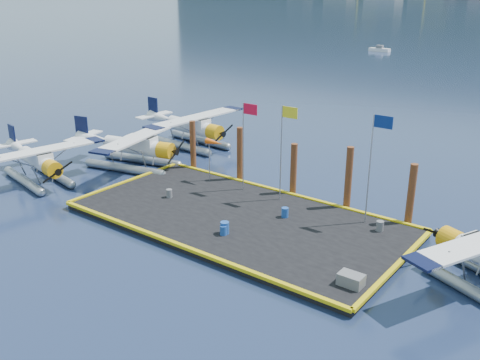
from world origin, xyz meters
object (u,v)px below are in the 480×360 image
at_px(seaplane_b, 137,149).
at_px(flagpole_yellow, 284,139).
at_px(seaplane_c, 193,129).
at_px(piling_4, 411,197).
at_px(drum_0, 169,193).
at_px(drum_4, 380,226).
at_px(piling_3, 348,180).
at_px(flagpole_blue, 374,153).
at_px(crate, 351,280).
at_px(windsock, 214,143).
at_px(piling_1, 240,156).
at_px(piling_2, 293,171).
at_px(drum_1, 225,228).
at_px(flagpole_red, 246,133).
at_px(drum_3, 223,230).
at_px(piling_0, 193,147).
at_px(drum_5, 285,212).
at_px(seaplane_a, 39,163).

height_order(seaplane_b, flagpole_yellow, flagpole_yellow).
relative_size(seaplane_c, piling_4, 2.66).
bearing_deg(drum_0, drum_4, 15.10).
relative_size(flagpole_yellow, piling_3, 1.44).
height_order(seaplane_c, flagpole_blue, flagpole_blue).
bearing_deg(crate, drum_0, 169.01).
xyz_separation_m(seaplane_b, crate, (21.46, -6.42, -0.92)).
distance_m(flagpole_yellow, windsock, 5.87).
distance_m(crate, flagpole_yellow, 11.47).
distance_m(drum_4, crate, 6.50).
distance_m(piling_1, piling_2, 4.50).
relative_size(seaplane_b, drum_1, 15.03).
bearing_deg(flagpole_red, seaplane_c, 148.45).
height_order(drum_0, piling_3, piling_3).
height_order(flagpole_red, flagpole_yellow, flagpole_yellow).
relative_size(crate, piling_4, 0.29).
height_order(drum_3, piling_4, piling_4).
height_order(seaplane_b, piling_1, piling_1).
relative_size(windsock, piling_3, 0.73).
distance_m(drum_3, flagpole_red, 8.04).
bearing_deg(drum_4, piling_3, 145.49).
height_order(drum_0, piling_2, piling_2).
bearing_deg(drum_4, drum_3, -139.42).
height_order(drum_4, piling_0, piling_0).
height_order(drum_3, piling_3, piling_3).
distance_m(crate, flagpole_red, 13.76).
height_order(flagpole_red, piling_3, flagpole_red).
bearing_deg(drum_4, crate, -78.15).
bearing_deg(flagpole_yellow, drum_0, -146.33).
distance_m(drum_3, flagpole_blue, 9.49).
relative_size(drum_5, piling_0, 0.15).
distance_m(drum_5, piling_0, 11.55).
bearing_deg(piling_0, crate, -26.02).
height_order(seaplane_c, piling_2, piling_2).
height_order(flagpole_yellow, piling_0, flagpole_yellow).
bearing_deg(seaplane_c, drum_3, 50.99).
bearing_deg(seaplane_b, flagpole_blue, 78.31).
height_order(flagpole_blue, piling_1, flagpole_blue).
xyz_separation_m(drum_4, drum_5, (-5.34, -1.64, 0.00)).
xyz_separation_m(seaplane_c, piling_0, (4.47, -4.95, 0.36)).
distance_m(drum_3, piling_4, 11.08).
xyz_separation_m(piling_1, piling_2, (4.50, 0.00, -0.20)).
xyz_separation_m(seaplane_a, piling_2, (16.20, 8.61, 0.41)).
distance_m(seaplane_b, piling_3, 17.10).
bearing_deg(seaplane_c, flagpole_blue, 75.51).
xyz_separation_m(seaplane_a, windsock, (10.68, 7.01, 1.74)).
bearing_deg(drum_3, seaplane_a, -177.77).
height_order(drum_4, flagpole_yellow, flagpole_yellow).
bearing_deg(drum_1, drum_5, 69.67).
height_order(flagpole_yellow, piling_4, flagpole_yellow).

